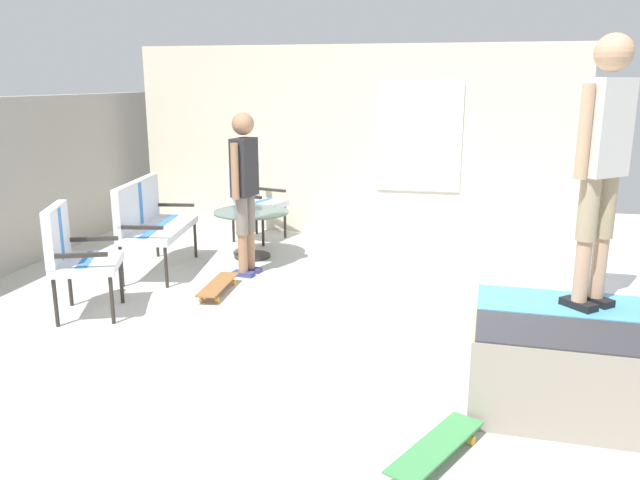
{
  "coord_description": "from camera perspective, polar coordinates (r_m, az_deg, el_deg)",
  "views": [
    {
      "loc": [
        -4.83,
        -0.89,
        2.08
      ],
      "look_at": [
        0.54,
        0.27,
        0.7
      ],
      "focal_mm": 35.59,
      "sensor_mm": 36.0,
      "label": 1
    }
  ],
  "objects": [
    {
      "name": "patio_table",
      "position": [
        7.66,
        -6.17,
        1.38
      ],
      "size": [
        0.9,
        0.9,
        0.57
      ],
      "color": "#2D2823",
      "rests_on": "ground_plane"
    },
    {
      "name": "skateboard_by_bench",
      "position": [
        6.48,
        -9.15,
        -4.02
      ],
      "size": [
        0.81,
        0.24,
        0.1
      ],
      "color": "brown",
      "rests_on": "ground_plane"
    },
    {
      "name": "patio_chair_by_wall",
      "position": [
        6.07,
        -21.32,
        -0.86
      ],
      "size": [
        0.78,
        0.73,
        1.02
      ],
      "color": "#2D2823",
      "rests_on": "ground_plane"
    },
    {
      "name": "house_facade",
      "position": [
        8.77,
        3.11,
        8.83
      ],
      "size": [
        0.23,
        6.0,
        2.55
      ],
      "color": "beige",
      "rests_on": "ground_plane"
    },
    {
      "name": "ground_plane",
      "position": [
        5.35,
        1.58,
        -9.35
      ],
      "size": [
        12.0,
        12.0,
        0.1
      ],
      "primitive_type": "cube",
      "color": "beige"
    },
    {
      "name": "skateboard_spare",
      "position": [
        3.79,
        10.42,
        -17.88
      ],
      "size": [
        0.8,
        0.54,
        0.1
      ],
      "color": "#3F8C4C",
      "rests_on": "ground_plane"
    },
    {
      "name": "person_watching",
      "position": [
        6.86,
        -6.8,
        5.26
      ],
      "size": [
        0.47,
        0.28,
        1.76
      ],
      "color": "navy",
      "rests_on": "ground_plane"
    },
    {
      "name": "patio_bench",
      "position": [
        7.27,
        -15.11,
        1.98
      ],
      "size": [
        1.32,
        0.73,
        1.02
      ],
      "color": "#2D2823",
      "rests_on": "ground_plane"
    },
    {
      "name": "skate_ramp",
      "position": [
        4.84,
        22.26,
        -8.66
      ],
      "size": [
        1.77,
        2.23,
        0.59
      ],
      "color": "gray",
      "rests_on": "ground_plane"
    },
    {
      "name": "person_skater",
      "position": [
        4.5,
        24.11,
        7.29
      ],
      "size": [
        0.37,
        0.38,
        1.78
      ],
      "color": "black",
      "rests_on": "skate_ramp"
    },
    {
      "name": "patio_chair_near_house",
      "position": [
        8.53,
        -6.15,
        4.12
      ],
      "size": [
        0.75,
        0.7,
        1.02
      ],
      "color": "#2D2823",
      "rests_on": "ground_plane"
    }
  ]
}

